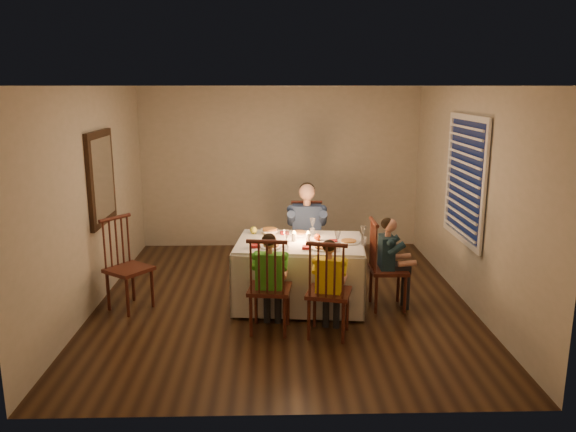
{
  "coord_description": "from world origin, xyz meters",
  "views": [
    {
      "loc": [
        -0.11,
        -6.56,
        2.6
      ],
      "look_at": [
        0.07,
        0.15,
        1.04
      ],
      "focal_mm": 35.0,
      "sensor_mm": 36.0,
      "label": 1
    }
  ],
  "objects_px": {
    "adult": "(306,280)",
    "chair_adult": "(306,280)",
    "child_yellow": "(328,335)",
    "chair_near_right": "(328,335)",
    "child_teal": "(387,307)",
    "serving_bowl": "(270,232)",
    "dining_table": "(300,259)",
    "child_green": "(270,330)",
    "chair_extra": "(132,308)",
    "chair_end": "(387,307)",
    "chair_near_left": "(270,330)"
  },
  "relations": [
    {
      "from": "child_green",
      "to": "chair_near_right",
      "type": "bearing_deg",
      "value": 175.95
    },
    {
      "from": "chair_adult",
      "to": "adult",
      "type": "xyz_separation_m",
      "value": [
        0.0,
        0.0,
        0.0
      ]
    },
    {
      "from": "chair_adult",
      "to": "child_green",
      "type": "distance_m",
      "value": 1.67
    },
    {
      "from": "dining_table",
      "to": "child_green",
      "type": "relative_size",
      "value": 1.47
    },
    {
      "from": "chair_adult",
      "to": "chair_near_left",
      "type": "distance_m",
      "value": 1.67
    },
    {
      "from": "adult",
      "to": "chair_end",
      "type": "bearing_deg",
      "value": -44.76
    },
    {
      "from": "dining_table",
      "to": "child_yellow",
      "type": "xyz_separation_m",
      "value": [
        0.27,
        -0.89,
        -0.57
      ]
    },
    {
      "from": "adult",
      "to": "serving_bowl",
      "type": "distance_m",
      "value": 1.07
    },
    {
      "from": "child_teal",
      "to": "serving_bowl",
      "type": "bearing_deg",
      "value": 70.45
    },
    {
      "from": "child_green",
      "to": "adult",
      "type": "bearing_deg",
      "value": -99.6
    },
    {
      "from": "dining_table",
      "to": "child_yellow",
      "type": "distance_m",
      "value": 1.09
    },
    {
      "from": "adult",
      "to": "child_yellow",
      "type": "distance_m",
      "value": 1.73
    },
    {
      "from": "chair_adult",
      "to": "chair_end",
      "type": "xyz_separation_m",
      "value": [
        0.91,
        -0.98,
        0.0
      ]
    },
    {
      "from": "chair_end",
      "to": "serving_bowl",
      "type": "height_order",
      "value": "serving_bowl"
    },
    {
      "from": "chair_near_left",
      "to": "chair_near_right",
      "type": "height_order",
      "value": "same"
    },
    {
      "from": "serving_bowl",
      "to": "chair_near_left",
      "type": "bearing_deg",
      "value": -89.82
    },
    {
      "from": "chair_near_right",
      "to": "child_green",
      "type": "bearing_deg",
      "value": 3.0
    },
    {
      "from": "child_green",
      "to": "serving_bowl",
      "type": "distance_m",
      "value": 1.39
    },
    {
      "from": "chair_near_left",
      "to": "child_yellow",
      "type": "bearing_deg",
      "value": 175.95
    },
    {
      "from": "chair_near_right",
      "to": "child_teal",
      "type": "distance_m",
      "value": 1.08
    },
    {
      "from": "chair_end",
      "to": "child_yellow",
      "type": "relative_size",
      "value": 1.01
    },
    {
      "from": "chair_extra",
      "to": "chair_near_left",
      "type": "bearing_deg",
      "value": -75.22
    },
    {
      "from": "child_yellow",
      "to": "serving_bowl",
      "type": "distance_m",
      "value": 1.62
    },
    {
      "from": "chair_adult",
      "to": "child_teal",
      "type": "relative_size",
      "value": 0.98
    },
    {
      "from": "child_yellow",
      "to": "child_teal",
      "type": "xyz_separation_m",
      "value": [
        0.78,
        0.75,
        0.0
      ]
    },
    {
      "from": "chair_adult",
      "to": "chair_near_left",
      "type": "relative_size",
      "value": 1.0
    },
    {
      "from": "chair_end",
      "to": "chair_extra",
      "type": "relative_size",
      "value": 0.97
    },
    {
      "from": "chair_near_right",
      "to": "chair_extra",
      "type": "xyz_separation_m",
      "value": [
        -2.29,
        0.79,
        0.0
      ]
    },
    {
      "from": "child_teal",
      "to": "child_yellow",
      "type": "bearing_deg",
      "value": 133.74
    },
    {
      "from": "dining_table",
      "to": "chair_end",
      "type": "bearing_deg",
      "value": -2.16
    },
    {
      "from": "chair_near_right",
      "to": "chair_end",
      "type": "xyz_separation_m",
      "value": [
        0.78,
        0.75,
        0.0
      ]
    },
    {
      "from": "adult",
      "to": "child_yellow",
      "type": "xyz_separation_m",
      "value": [
        0.13,
        -1.73,
        0.0
      ]
    },
    {
      "from": "dining_table",
      "to": "chair_extra",
      "type": "relative_size",
      "value": 1.46
    },
    {
      "from": "chair_adult",
      "to": "chair_near_right",
      "type": "xyz_separation_m",
      "value": [
        0.13,
        -1.73,
        0.0
      ]
    },
    {
      "from": "chair_near_right",
      "to": "child_yellow",
      "type": "relative_size",
      "value": 1.01
    },
    {
      "from": "adult",
      "to": "chair_adult",
      "type": "bearing_deg",
      "value": 0.0
    },
    {
      "from": "chair_near_right",
      "to": "serving_bowl",
      "type": "relative_size",
      "value": 4.81
    },
    {
      "from": "chair_near_left",
      "to": "child_teal",
      "type": "height_order",
      "value": "child_teal"
    },
    {
      "from": "child_green",
      "to": "serving_bowl",
      "type": "bearing_deg",
      "value": -82.35
    },
    {
      "from": "chair_adult",
      "to": "child_yellow",
      "type": "distance_m",
      "value": 1.73
    },
    {
      "from": "chair_adult",
      "to": "child_teal",
      "type": "height_order",
      "value": "child_teal"
    },
    {
      "from": "adult",
      "to": "child_teal",
      "type": "distance_m",
      "value": 1.34
    },
    {
      "from": "dining_table",
      "to": "child_teal",
      "type": "relative_size",
      "value": 1.46
    },
    {
      "from": "chair_adult",
      "to": "chair_near_right",
      "type": "distance_m",
      "value": 1.73
    },
    {
      "from": "child_yellow",
      "to": "dining_table",
      "type": "bearing_deg",
      "value": -58.85
    },
    {
      "from": "adult",
      "to": "dining_table",
      "type": "bearing_deg",
      "value": -97.0
    },
    {
      "from": "chair_near_right",
      "to": "child_teal",
      "type": "bearing_deg",
      "value": -121.68
    },
    {
      "from": "chair_adult",
      "to": "child_green",
      "type": "xyz_separation_m",
      "value": [
        -0.49,
        -1.6,
        0.0
      ]
    },
    {
      "from": "chair_near_left",
      "to": "serving_bowl",
      "type": "height_order",
      "value": "serving_bowl"
    },
    {
      "from": "chair_extra",
      "to": "child_teal",
      "type": "relative_size",
      "value": 1.0
    }
  ]
}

